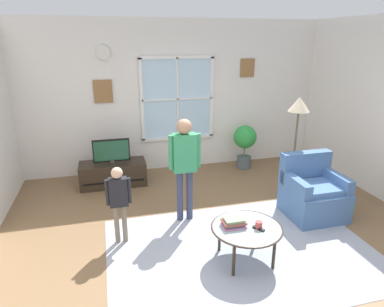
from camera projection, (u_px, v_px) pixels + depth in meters
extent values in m
cube|color=brown|center=(228.00, 251.00, 4.07)|extent=(6.22, 6.47, 0.02)
cube|color=silver|center=(175.00, 96.00, 6.37)|extent=(5.62, 0.12, 2.78)
cube|color=silver|center=(177.00, 99.00, 6.32)|extent=(1.33, 0.02, 1.51)
cube|color=white|center=(177.00, 57.00, 6.06)|extent=(1.39, 0.04, 0.06)
cube|color=white|center=(178.00, 138.00, 6.54)|extent=(1.39, 0.04, 0.06)
cube|color=white|center=(142.00, 101.00, 6.14)|extent=(0.06, 0.04, 1.51)
cube|color=white|center=(212.00, 98.00, 6.46)|extent=(0.06, 0.04, 1.51)
cube|color=white|center=(177.00, 99.00, 6.30)|extent=(0.03, 0.04, 1.51)
cube|color=white|center=(177.00, 99.00, 6.30)|extent=(1.33, 0.04, 0.03)
cube|color=olive|center=(103.00, 91.00, 5.93)|extent=(0.32, 0.03, 0.40)
cube|color=olive|center=(247.00, 68.00, 6.46)|extent=(0.28, 0.03, 0.34)
cylinder|color=silver|center=(103.00, 52.00, 5.72)|extent=(0.24, 0.04, 0.24)
cube|color=#999EAD|center=(241.00, 250.00, 4.07)|extent=(3.16, 2.21, 0.01)
cube|color=#2D2319|center=(113.00, 174.00, 5.86)|extent=(1.12, 0.47, 0.41)
cube|color=black|center=(114.00, 182.00, 5.66)|extent=(1.00, 0.02, 0.02)
cylinder|color=#4C4C4C|center=(112.00, 161.00, 5.78)|extent=(0.08, 0.08, 0.05)
cube|color=black|center=(111.00, 150.00, 5.72)|extent=(0.61, 0.05, 0.38)
cube|color=#1E4C33|center=(111.00, 151.00, 5.69)|extent=(0.57, 0.01, 0.34)
cube|color=#476B9E|center=(314.00, 202.00, 4.82)|extent=(0.76, 0.72, 0.42)
cube|color=#476B9E|center=(305.00, 167.00, 4.95)|extent=(0.76, 0.16, 0.45)
cube|color=#476B9E|center=(296.00, 185.00, 4.64)|extent=(0.12, 0.65, 0.20)
cube|color=#476B9E|center=(336.00, 180.00, 4.79)|extent=(0.12, 0.65, 0.20)
cube|color=#4D73AA|center=(318.00, 188.00, 4.69)|extent=(0.61, 0.50, 0.08)
cylinder|color=#99B2B7|center=(247.00, 228.00, 3.78)|extent=(0.78, 0.78, 0.02)
torus|color=#3F3328|center=(247.00, 228.00, 3.78)|extent=(0.81, 0.81, 0.02)
cylinder|color=#33281E|center=(219.00, 236.00, 4.01)|extent=(0.04, 0.04, 0.41)
cylinder|color=#33281E|center=(256.00, 230.00, 4.12)|extent=(0.04, 0.04, 0.41)
cylinder|color=#33281E|center=(234.00, 259.00, 3.58)|extent=(0.04, 0.04, 0.41)
cylinder|color=#33281E|center=(274.00, 253.00, 3.69)|extent=(0.04, 0.04, 0.41)
cube|color=#C37CA8|center=(234.00, 226.00, 3.79)|extent=(0.26, 0.18, 0.02)
cube|color=#4A516C|center=(234.00, 224.00, 3.79)|extent=(0.20, 0.14, 0.02)
cube|color=brown|center=(234.00, 222.00, 3.78)|extent=(0.26, 0.18, 0.03)
cube|color=gray|center=(234.00, 220.00, 3.77)|extent=(0.21, 0.15, 0.03)
cylinder|color=#BF3F3F|center=(259.00, 225.00, 3.74)|extent=(0.08, 0.08, 0.09)
cube|color=black|center=(259.00, 229.00, 3.73)|extent=(0.11, 0.14, 0.02)
cube|color=black|center=(235.00, 222.00, 3.86)|extent=(0.05, 0.14, 0.02)
cylinder|color=#726656|center=(117.00, 224.00, 4.16)|extent=(0.06, 0.06, 0.51)
cylinder|color=#726656|center=(125.00, 223.00, 4.18)|extent=(0.06, 0.06, 0.51)
cube|color=black|center=(118.00, 192.00, 4.03)|extent=(0.22, 0.11, 0.36)
sphere|color=#D8AD8C|center=(117.00, 173.00, 3.95)|extent=(0.14, 0.14, 0.14)
cylinder|color=black|center=(107.00, 193.00, 3.98)|extent=(0.05, 0.05, 0.32)
cylinder|color=black|center=(129.00, 190.00, 4.04)|extent=(0.05, 0.05, 0.32)
cylinder|color=#333851|center=(180.00, 196.00, 4.66)|extent=(0.09, 0.09, 0.73)
cylinder|color=#333851|center=(190.00, 195.00, 4.69)|extent=(0.09, 0.09, 0.73)
cube|color=#338C59|center=(184.00, 153.00, 4.47)|extent=(0.31, 0.16, 0.52)
sphere|color=#A87A5B|center=(184.00, 127.00, 4.36)|extent=(0.20, 0.20, 0.20)
cylinder|color=#338C59|center=(171.00, 153.00, 4.40)|extent=(0.07, 0.07, 0.47)
cylinder|color=#338C59|center=(198.00, 150.00, 4.49)|extent=(0.07, 0.07, 0.47)
cylinder|color=#4C565B|center=(244.00, 162.00, 6.67)|extent=(0.28, 0.28, 0.23)
cylinder|color=#4C7238|center=(244.00, 152.00, 6.60)|extent=(0.02, 0.02, 0.18)
sphere|color=green|center=(245.00, 137.00, 6.50)|extent=(0.44, 0.44, 0.44)
cylinder|color=black|center=(290.00, 194.00, 5.53)|extent=(0.26, 0.26, 0.03)
cylinder|color=brown|center=(294.00, 155.00, 5.31)|extent=(0.03, 0.03, 1.39)
cone|color=beige|center=(299.00, 104.00, 5.05)|extent=(0.32, 0.32, 0.22)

